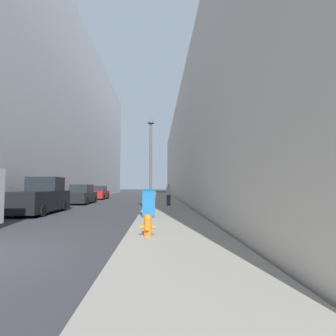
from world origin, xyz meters
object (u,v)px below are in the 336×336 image
(lamppost, at_px, (151,153))
(parked_sedan_far, at_px, (99,193))
(trash_bin, at_px, (149,203))
(parked_sedan_near, at_px, (82,195))
(fire_hydrant, at_px, (148,225))
(pickup_truck, at_px, (40,198))
(pedestrian_on_sidewalk, at_px, (168,194))

(lamppost, relative_size, parked_sedan_far, 1.41)
(trash_bin, distance_m, parked_sedan_far, 20.07)
(parked_sedan_near, bearing_deg, lamppost, -49.71)
(fire_hydrant, bearing_deg, trash_bin, 91.57)
(fire_hydrant, distance_m, pickup_truck, 10.42)
(parked_sedan_near, bearing_deg, fire_hydrant, -67.95)
(trash_bin, relative_size, pickup_truck, 0.25)
(trash_bin, xyz_separation_m, parked_sedan_near, (-6.37, 11.24, -0.05))
(lamppost, distance_m, parked_sedan_near, 10.23)
(trash_bin, height_order, lamppost, lamppost)
(pickup_truck, bearing_deg, trash_bin, -26.20)
(trash_bin, distance_m, pickup_truck, 7.26)
(pickup_truck, bearing_deg, pedestrian_on_sidewalk, 25.16)
(trash_bin, height_order, pedestrian_on_sidewalk, pedestrian_on_sidewalk)
(pickup_truck, height_order, parked_sedan_far, pickup_truck)
(lamppost, height_order, pedestrian_on_sidewalk, lamppost)
(lamppost, xyz_separation_m, parked_sedan_near, (-6.34, 7.49, -2.90))
(fire_hydrant, relative_size, lamppost, 0.11)
(parked_sedan_far, bearing_deg, trash_bin, -70.78)
(parked_sedan_near, relative_size, pedestrian_on_sidewalk, 2.82)
(fire_hydrant, height_order, parked_sedan_far, parked_sedan_far)
(fire_hydrant, bearing_deg, pickup_truck, 129.69)
(lamppost, relative_size, pickup_truck, 1.14)
(fire_hydrant, relative_size, parked_sedan_near, 0.14)
(trash_bin, xyz_separation_m, parked_sedan_far, (-6.61, 18.95, -0.09))
(lamppost, xyz_separation_m, pickup_truck, (-6.49, -0.55, -2.78))
(trash_bin, relative_size, parked_sedan_far, 0.31)
(fire_hydrant, height_order, parked_sedan_near, parked_sedan_near)
(fire_hydrant, xyz_separation_m, parked_sedan_near, (-6.50, 16.05, 0.29))
(trash_bin, height_order, parked_sedan_near, parked_sedan_near)
(fire_hydrant, relative_size, trash_bin, 0.49)
(trash_bin, xyz_separation_m, lamppost, (-0.02, 3.76, 2.86))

